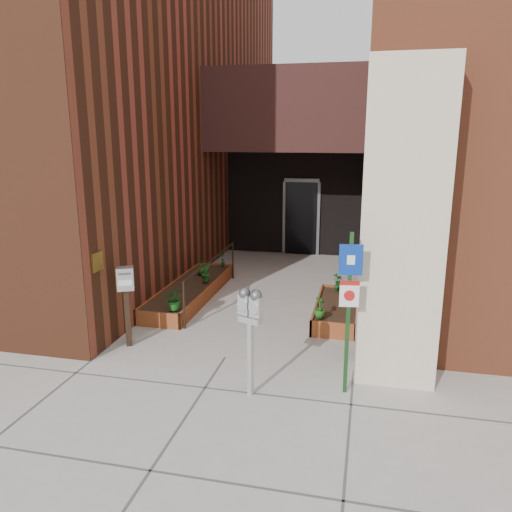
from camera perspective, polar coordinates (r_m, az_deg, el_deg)
The scene contains 15 objects.
ground at distance 8.05m, azimuth -3.56°, elevation -11.49°, with size 80.00×80.00×0.00m, color #9E9991.
architecture at distance 14.14m, azimuth 3.72°, elevation 20.04°, with size 20.00×14.60×10.00m.
planter_left at distance 10.85m, azimuth -7.45°, elevation -4.04°, with size 0.90×3.60×0.30m.
planter_right at distance 9.76m, azimuth 9.24°, elevation -6.16°, with size 0.80×2.20×0.30m.
handrail at distance 10.47m, azimuth -5.07°, elevation -1.13°, with size 0.04×3.34×0.90m.
parking_meter at distance 6.50m, azimuth -0.66°, elevation -6.60°, with size 0.35×0.23×1.51m.
sign_post at distance 6.62m, azimuth 10.59°, elevation -4.62°, with size 0.30×0.09×2.23m.
payment_dropbox at distance 8.38m, azimuth -14.63°, elevation -3.76°, with size 0.33×0.29×1.35m.
shrub_left_a at distance 9.24m, azimuth -9.26°, elevation -4.87°, with size 0.37×0.37×0.41m, color #185518.
shrub_left_b at distance 10.91m, azimuth -5.79°, elevation -1.89°, with size 0.22×0.22×0.40m, color #1B5618.
shrub_left_c at distance 11.52m, azimuth -6.36°, elevation -1.22°, with size 0.19×0.19×0.34m, color #1E5D1A.
shrub_left_d at distance 12.14m, azimuth -3.85°, elevation -0.36°, with size 0.18×0.18×0.34m, color #1A5919.
shrub_right_a at distance 8.81m, azimuth 7.30°, elevation -5.89°, with size 0.20×0.20×0.37m, color #205017.
shrub_right_b at distance 10.39m, azimuth 9.27°, elevation -2.92°, with size 0.19×0.19×0.36m, color #18551C.
shrub_right_c at distance 10.52m, azimuth 9.52°, elevation -2.88°, with size 0.27×0.27×0.30m, color #18561A.
Camera 1 is at (2.09, -6.97, 3.43)m, focal length 35.00 mm.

